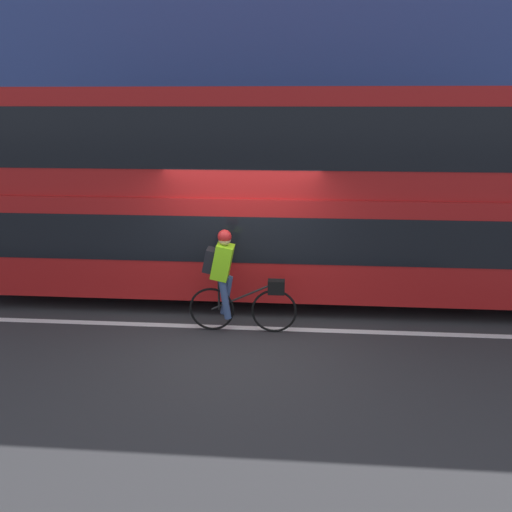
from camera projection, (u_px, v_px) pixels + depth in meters
ground_plane at (239, 333)px, 7.93m from camera, size 80.00×80.00×0.00m
road_center_line at (240, 328)px, 8.09m from camera, size 50.00×0.14×0.01m
sidewalk_curb at (260, 245)px, 12.53m from camera, size 60.00×2.59×0.14m
building_facade at (264, 88)px, 12.79m from camera, size 60.00×0.30×7.70m
bus at (275, 185)px, 9.07m from camera, size 11.04×2.62×3.73m
cyclist_on_bike at (231, 278)px, 7.73m from camera, size 1.71×0.32×1.66m
trash_bin at (270, 224)px, 12.23m from camera, size 0.51×0.51×0.98m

